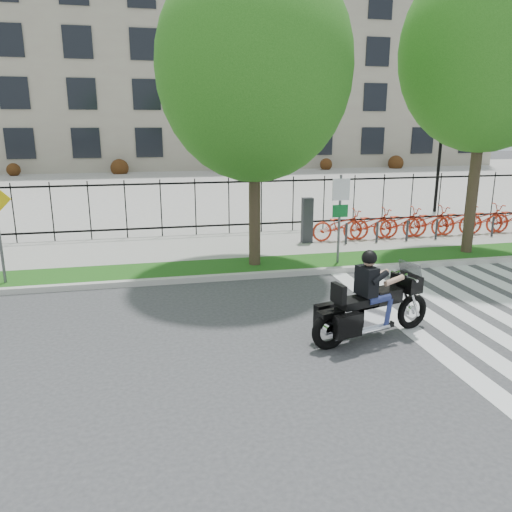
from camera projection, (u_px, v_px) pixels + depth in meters
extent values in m
plane|color=#38373A|center=(307.00, 340.00, 9.53)|extent=(120.00, 120.00, 0.00)
cube|color=#B7B4AC|center=(260.00, 275.00, 13.38)|extent=(60.00, 0.20, 0.15)
cube|color=#1A5715|center=(253.00, 266.00, 14.18)|extent=(60.00, 1.50, 0.15)
cube|color=gray|center=(238.00, 246.00, 16.54)|extent=(60.00, 3.50, 0.15)
cube|color=gray|center=(191.00, 185.00, 33.13)|extent=(80.00, 34.00, 0.10)
cube|color=gray|center=(170.00, 61.00, 49.46)|extent=(60.00, 20.00, 20.00)
cylinder|color=black|center=(438.00, 170.00, 22.40)|extent=(0.14, 0.14, 4.00)
cylinder|color=black|center=(442.00, 126.00, 21.91)|extent=(0.06, 0.70, 0.70)
sphere|color=white|center=(435.00, 124.00, 21.81)|extent=(0.36, 0.36, 0.36)
sphere|color=white|center=(450.00, 124.00, 21.96)|extent=(0.36, 0.36, 0.36)
cylinder|color=#35281D|center=(255.00, 199.00, 13.69)|extent=(0.32, 0.32, 3.72)
ellipsoid|color=#1E5E15|center=(255.00, 68.00, 12.82)|extent=(5.10, 5.10, 5.87)
cylinder|color=#35281D|center=(474.00, 181.00, 14.99)|extent=(0.32, 0.32, 4.38)
ellipsoid|color=#1E5E15|center=(488.00, 50.00, 14.05)|extent=(4.95, 4.95, 5.69)
cube|color=#2D2D33|center=(307.00, 220.00, 16.57)|extent=(0.35, 0.25, 1.50)
imported|color=red|center=(341.00, 225.00, 16.87)|extent=(2.02, 0.70, 1.06)
cylinder|color=#2D2D33|center=(346.00, 234.00, 16.45)|extent=(0.08, 0.08, 0.70)
imported|color=red|center=(371.00, 224.00, 17.10)|extent=(2.02, 0.70, 1.06)
cylinder|color=#2D2D33|center=(377.00, 232.00, 16.67)|extent=(0.08, 0.08, 0.70)
imported|color=red|center=(400.00, 223.00, 17.32)|extent=(2.02, 0.70, 1.06)
cylinder|color=#2D2D33|center=(407.00, 231.00, 16.90)|extent=(0.08, 0.08, 0.70)
imported|color=red|center=(429.00, 221.00, 17.55)|extent=(2.02, 0.70, 1.06)
cylinder|color=#2D2D33|center=(436.00, 229.00, 17.12)|extent=(0.08, 0.08, 0.70)
imported|color=red|center=(457.00, 220.00, 17.77)|extent=(2.02, 0.70, 1.06)
cylinder|color=#2D2D33|center=(465.00, 228.00, 17.35)|extent=(0.08, 0.08, 0.70)
imported|color=red|center=(484.00, 219.00, 18.00)|extent=(2.02, 0.70, 1.06)
cylinder|color=#2D2D33|center=(493.00, 226.00, 17.57)|extent=(0.08, 0.08, 0.70)
imported|color=red|center=(511.00, 218.00, 18.23)|extent=(2.02, 0.70, 1.06)
cylinder|color=#59595B|center=(339.00, 220.00, 14.00)|extent=(0.07, 0.07, 2.50)
cube|color=white|center=(341.00, 189.00, 13.75)|extent=(0.50, 0.03, 0.60)
cube|color=#0C6626|center=(340.00, 211.00, 13.90)|extent=(0.45, 0.03, 0.35)
torus|color=black|center=(412.00, 311.00, 10.00)|extent=(0.74, 0.32, 0.73)
torus|color=black|center=(330.00, 330.00, 9.11)|extent=(0.78, 0.35, 0.77)
cube|color=black|center=(407.00, 282.00, 9.74)|extent=(0.46, 0.64, 0.32)
cube|color=#26262B|center=(410.00, 270.00, 9.71)|extent=(0.29, 0.55, 0.32)
cube|color=silver|center=(371.00, 315.00, 9.50)|extent=(0.70, 0.51, 0.42)
cube|color=black|center=(385.00, 295.00, 9.55)|extent=(0.65, 0.50, 0.27)
cube|color=black|center=(356.00, 302.00, 9.25)|extent=(0.81, 0.56, 0.15)
cube|color=black|center=(339.00, 294.00, 9.01)|extent=(0.20, 0.37, 0.36)
cube|color=black|center=(348.00, 326.00, 8.87)|extent=(0.55, 0.30, 0.42)
cube|color=black|center=(327.00, 314.00, 9.41)|extent=(0.55, 0.30, 0.42)
cube|color=black|center=(367.00, 281.00, 9.25)|extent=(0.35, 0.47, 0.55)
sphere|color=tan|center=(369.00, 260.00, 9.16)|extent=(0.24, 0.24, 0.24)
sphere|color=black|center=(369.00, 258.00, 9.15)|extent=(0.28, 0.28, 0.28)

